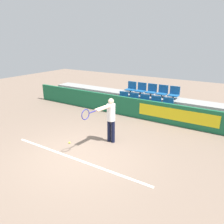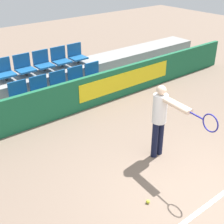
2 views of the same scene
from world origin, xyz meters
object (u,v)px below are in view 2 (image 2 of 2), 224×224
Objects in this scene: stadium_chair_0 at (20,95)px; tennis_ball at (148,202)px; stadium_chair_6 at (24,66)px; stadium_chair_2 at (60,84)px; tennis_player at (162,116)px; stadium_chair_1 at (41,89)px; stadium_chair_4 at (94,74)px; stadium_chair_7 at (43,62)px; stadium_chair_3 at (78,79)px; stadium_chair_9 at (77,55)px; stadium_chair_5 at (4,71)px; stadium_chair_8 at (60,58)px.

stadium_chair_0 reaches higher than tennis_ball.
stadium_chair_6 reaches higher than stadium_chair_0.
stadium_chair_2 is 0.36× the size of tennis_player.
stadium_chair_1 is 8.60× the size of tennis_ball.
stadium_chair_7 reaches higher than stadium_chair_4.
stadium_chair_1 is 3.57m from tennis_player.
tennis_player reaches higher than stadium_chair_3.
stadium_chair_6 is at bearing 180.00° from stadium_chair_7.
stadium_chair_3 is 1.13m from stadium_chair_7.
stadium_chair_9 is 4.43m from tennis_player.
stadium_chair_5 is (-0.57, 0.90, 0.37)m from stadium_chair_1.
stadium_chair_2 is 4.38m from tennis_ball.
stadium_chair_4 is at bearing -27.68° from stadium_chair_6.
stadium_chair_5 is at bearing 90.00° from stadium_chair_0.
stadium_chair_0 is 4.31m from tennis_ball.
tennis_player is at bearing -67.40° from stadium_chair_0.
stadium_chair_9 is (0.00, 0.90, 0.37)m from stadium_chair_4.
stadium_chair_5 is at bearing 122.44° from stadium_chair_1.
tennis_ball is at bearing -105.31° from stadium_chair_8.
stadium_chair_6 is at bearing 152.32° from stadium_chair_4.
stadium_chair_4 is 8.60× the size of tennis_ball.
stadium_chair_3 is at bearing -90.00° from stadium_chair_8.
stadium_chair_0 is 1.00× the size of stadium_chair_9.
stadium_chair_2 is 1.00× the size of stadium_chair_3.
stadium_chair_9 is at bearing 90.00° from stadium_chair_4.
stadium_chair_9 is 5.61m from tennis_ball.
stadium_chair_9 reaches higher than stadium_chair_4.
stadium_chair_3 is at bearing 0.00° from stadium_chair_2.
tennis_ball is (-0.27, -5.16, -0.94)m from stadium_chair_6.
tennis_player is (0.29, -3.44, 0.34)m from stadium_chair_2.
stadium_chair_5 and stadium_chair_6 have the same top height.
tennis_player is at bearing -93.73° from stadium_chair_8.
stadium_chair_0 is 1.00× the size of stadium_chair_5.
stadium_chair_5 is (-1.14, 0.90, 0.37)m from stadium_chair_2.
tennis_player is 23.82× the size of tennis_ball.
stadium_chair_3 is (1.72, 0.00, 0.00)m from stadium_chair_0.
stadium_chair_3 is 4.52m from tennis_ball.
stadium_chair_2 is 0.97m from stadium_chair_7.
stadium_chair_7 and stadium_chair_8 have the same top height.
stadium_chair_2 is 1.00× the size of stadium_chair_4.
tennis_player is at bearing 35.90° from tennis_ball.
stadium_chair_3 is at bearing -27.68° from stadium_chair_5.
stadium_chair_7 is 1.00× the size of stadium_chair_9.
stadium_chair_8 is 0.36× the size of tennis_player.
stadium_chair_1 is at bearing -152.32° from stadium_chair_9.
stadium_chair_7 is 0.57m from stadium_chair_8.
stadium_chair_7 is (-0.57, 0.90, 0.37)m from stadium_chair_3.
stadium_chair_8 is 5.43m from tennis_ball.
stadium_chair_5 is (0.00, 0.90, 0.37)m from stadium_chair_0.
stadium_chair_3 is at bearing -38.19° from stadium_chair_6.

